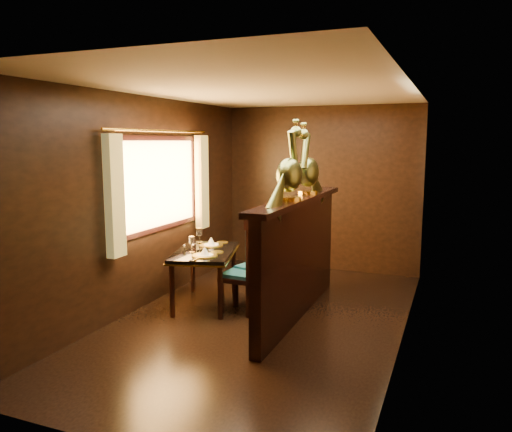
# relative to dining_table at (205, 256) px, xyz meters

# --- Properties ---
(ground) EXTENTS (5.00, 5.00, 0.00)m
(ground) POSITION_rel_dining_table_xyz_m (0.85, -0.28, -0.60)
(ground) COLOR black
(ground) RESTS_ON ground
(room_shell) EXTENTS (3.04, 5.04, 2.52)m
(room_shell) POSITION_rel_dining_table_xyz_m (0.76, -0.26, 0.98)
(room_shell) COLOR black
(room_shell) RESTS_ON ground
(partition) EXTENTS (0.26, 2.70, 1.36)m
(partition) POSITION_rel_dining_table_xyz_m (1.17, 0.02, 0.11)
(partition) COLOR black
(partition) RESTS_ON ground
(dining_table) EXTENTS (0.97, 1.28, 0.87)m
(dining_table) POSITION_rel_dining_table_xyz_m (0.00, 0.00, 0.00)
(dining_table) COLOR black
(dining_table) RESTS_ON ground
(chair_left) EXTENTS (0.45, 0.48, 1.19)m
(chair_left) POSITION_rel_dining_table_xyz_m (0.62, -0.07, 0.02)
(chair_left) COLOR black
(chair_left) RESTS_ON ground
(chair_right) EXTENTS (0.55, 0.57, 1.25)m
(chair_right) POSITION_rel_dining_table_xyz_m (0.71, 0.18, 0.05)
(chair_right) COLOR black
(chair_right) RESTS_ON ground
(peacock_left) EXTENTS (0.27, 0.71, 0.84)m
(peacock_left) POSITION_rel_dining_table_xyz_m (1.17, -0.34, 1.18)
(peacock_left) COLOR #184A32
(peacock_left) RESTS_ON partition
(peacock_right) EXTENTS (0.26, 0.69, 0.82)m
(peacock_right) POSITION_rel_dining_table_xyz_m (1.17, 0.36, 1.17)
(peacock_right) COLOR #184A32
(peacock_right) RESTS_ON partition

